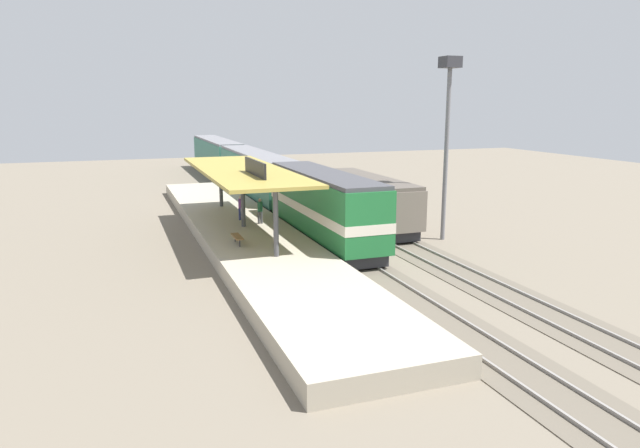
{
  "coord_description": "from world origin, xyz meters",
  "views": [
    {
      "loc": [
        -12.44,
        -36.49,
        8.89
      ],
      "look_at": [
        -1.38,
        -5.9,
        2.0
      ],
      "focal_mm": 32.27,
      "sensor_mm": 36.0,
      "label": 1
    }
  ],
  "objects_px": {
    "freight_car": "(367,201)",
    "person_walking": "(260,210)",
    "passenger_carriage_front": "(256,175)",
    "person_waiting": "(241,206)",
    "passenger_carriage_rear": "(217,156)",
    "light_mast": "(448,110)",
    "locomotive": "(323,206)",
    "platform_bench": "(237,237)"
  },
  "relations": [
    {
      "from": "light_mast",
      "to": "person_waiting",
      "type": "bearing_deg",
      "value": 151.81
    },
    {
      "from": "light_mast",
      "to": "person_waiting",
      "type": "relative_size",
      "value": 6.84
    },
    {
      "from": "platform_bench",
      "to": "person_waiting",
      "type": "bearing_deg",
      "value": 76.01
    },
    {
      "from": "light_mast",
      "to": "person_walking",
      "type": "relative_size",
      "value": 6.84
    },
    {
      "from": "locomotive",
      "to": "passenger_carriage_rear",
      "type": "bearing_deg",
      "value": 90.0
    },
    {
      "from": "light_mast",
      "to": "passenger_carriage_front",
      "type": "bearing_deg",
      "value": 111.61
    },
    {
      "from": "passenger_carriage_rear",
      "to": "person_waiting",
      "type": "relative_size",
      "value": 11.7
    },
    {
      "from": "locomotive",
      "to": "passenger_carriage_front",
      "type": "xyz_separation_m",
      "value": [
        0.0,
        18.0,
        -0.1
      ]
    },
    {
      "from": "locomotive",
      "to": "light_mast",
      "type": "bearing_deg",
      "value": -12.22
    },
    {
      "from": "platform_bench",
      "to": "person_walking",
      "type": "bearing_deg",
      "value": 62.95
    },
    {
      "from": "passenger_carriage_front",
      "to": "person_walking",
      "type": "bearing_deg",
      "value": -102.74
    },
    {
      "from": "platform_bench",
      "to": "passenger_carriage_front",
      "type": "distance_m",
      "value": 20.9
    },
    {
      "from": "freight_car",
      "to": "person_walking",
      "type": "distance_m",
      "value": 7.95
    },
    {
      "from": "light_mast",
      "to": "person_waiting",
      "type": "height_order",
      "value": "light_mast"
    },
    {
      "from": "locomotive",
      "to": "platform_bench",
      "type": "bearing_deg",
      "value": -161.58
    },
    {
      "from": "passenger_carriage_rear",
      "to": "light_mast",
      "type": "xyz_separation_m",
      "value": [
        7.8,
        -40.49,
        6.08
      ]
    },
    {
      "from": "freight_car",
      "to": "person_waiting",
      "type": "xyz_separation_m",
      "value": [
        -8.91,
        1.44,
        -0.12
      ]
    },
    {
      "from": "person_walking",
      "to": "freight_car",
      "type": "bearing_deg",
      "value": 1.18
    },
    {
      "from": "person_walking",
      "to": "platform_bench",
      "type": "bearing_deg",
      "value": -117.05
    },
    {
      "from": "passenger_carriage_front",
      "to": "light_mast",
      "type": "relative_size",
      "value": 1.71
    },
    {
      "from": "passenger_carriage_rear",
      "to": "light_mast",
      "type": "bearing_deg",
      "value": -79.1
    },
    {
      "from": "freight_car",
      "to": "person_walking",
      "type": "relative_size",
      "value": 7.02
    },
    {
      "from": "passenger_carriage_rear",
      "to": "freight_car",
      "type": "distance_m",
      "value": 35.74
    },
    {
      "from": "passenger_carriage_rear",
      "to": "passenger_carriage_front",
      "type": "bearing_deg",
      "value": -90.0
    },
    {
      "from": "person_waiting",
      "to": "passenger_carriage_front",
      "type": "bearing_deg",
      "value": 71.93
    },
    {
      "from": "passenger_carriage_front",
      "to": "person_waiting",
      "type": "relative_size",
      "value": 11.7
    },
    {
      "from": "platform_bench",
      "to": "passenger_carriage_rear",
      "type": "distance_m",
      "value": 41.25
    },
    {
      "from": "person_waiting",
      "to": "freight_car",
      "type": "bearing_deg",
      "value": -9.17
    },
    {
      "from": "passenger_carriage_front",
      "to": "freight_car",
      "type": "distance_m",
      "value": 15.35
    },
    {
      "from": "person_waiting",
      "to": "person_walking",
      "type": "xyz_separation_m",
      "value": [
        0.96,
        -1.6,
        0.0
      ]
    },
    {
      "from": "passenger_carriage_rear",
      "to": "freight_car",
      "type": "bearing_deg",
      "value": -82.6
    },
    {
      "from": "freight_car",
      "to": "light_mast",
      "type": "xyz_separation_m",
      "value": [
        3.2,
        -5.05,
        6.43
      ]
    },
    {
      "from": "passenger_carriage_front",
      "to": "person_walking",
      "type": "height_order",
      "value": "passenger_carriage_front"
    },
    {
      "from": "locomotive",
      "to": "light_mast",
      "type": "height_order",
      "value": "light_mast"
    },
    {
      "from": "light_mast",
      "to": "locomotive",
      "type": "bearing_deg",
      "value": 167.78
    },
    {
      "from": "light_mast",
      "to": "person_walking",
      "type": "bearing_deg",
      "value": 156.32
    },
    {
      "from": "freight_car",
      "to": "person_walking",
      "type": "bearing_deg",
      "value": -178.82
    },
    {
      "from": "light_mast",
      "to": "person_waiting",
      "type": "distance_m",
      "value": 15.22
    },
    {
      "from": "person_waiting",
      "to": "light_mast",
      "type": "bearing_deg",
      "value": -28.19
    },
    {
      "from": "platform_bench",
      "to": "person_waiting",
      "type": "distance_m",
      "value": 7.02
    },
    {
      "from": "passenger_carriage_front",
      "to": "passenger_carriage_rear",
      "type": "xyz_separation_m",
      "value": [
        0.0,
        20.8,
        0.0
      ]
    },
    {
      "from": "platform_bench",
      "to": "light_mast",
      "type": "bearing_deg",
      "value": 1.28
    }
  ]
}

